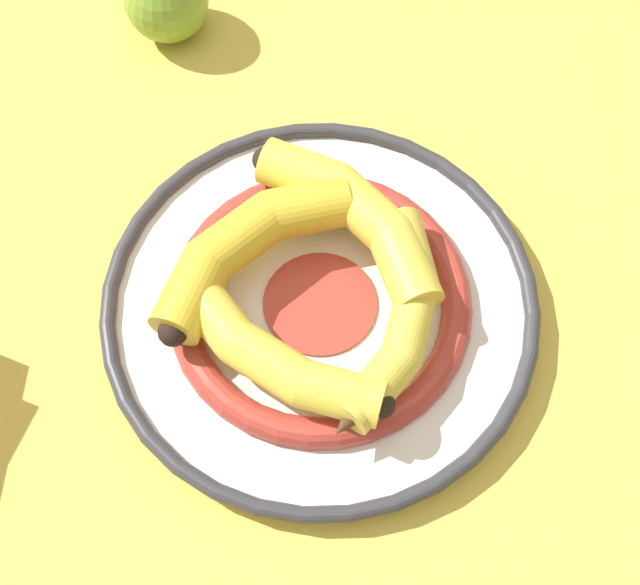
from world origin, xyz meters
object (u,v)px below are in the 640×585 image
banana_c (360,219)px  banana_d (251,243)px  decorative_bowl (320,304)px  banana_b (399,323)px  banana_a (270,354)px

banana_c → banana_d: (0.06, 0.06, 0.00)m
banana_c → decorative_bowl: bearing=108.5°
banana_d → banana_b: bearing=108.4°
banana_b → banana_a: bearing=119.8°
banana_b → banana_d: banana_d is taller
banana_a → banana_b: size_ratio=1.02×
decorative_bowl → banana_c: banana_c is taller
banana_c → banana_d: size_ratio=1.02×
decorative_bowl → banana_b: bearing=178.7°
banana_a → banana_c: banana_c is taller
banana_b → banana_d: size_ratio=1.00×
banana_c → banana_d: bearing=61.9°
banana_a → banana_b: bearing=49.1°
decorative_bowl → banana_d: banana_d is taller
banana_a → banana_c: (-0.01, -0.13, 0.00)m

